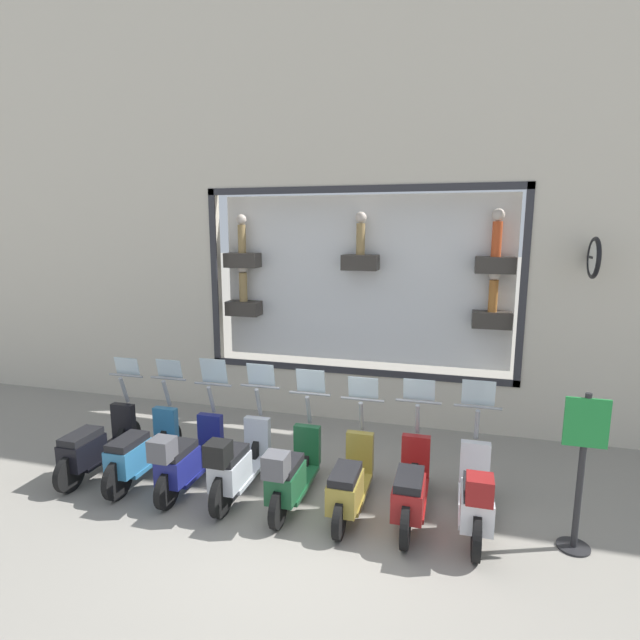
# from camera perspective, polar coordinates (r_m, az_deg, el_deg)

# --- Properties ---
(ground_plane) EXTENTS (120.00, 120.00, 0.00)m
(ground_plane) POSITION_cam_1_polar(r_m,az_deg,el_deg) (6.65, -2.42, -21.98)
(ground_plane) COLOR gray
(building_facade) EXTENTS (1.24, 36.00, 9.59)m
(building_facade) POSITION_cam_1_polar(r_m,az_deg,el_deg) (9.19, 4.66, 18.86)
(building_facade) COLOR beige
(building_facade) RESTS_ON ground_plane
(scooter_white_0) EXTENTS (1.81, 0.61, 1.63)m
(scooter_white_0) POSITION_cam_1_polar(r_m,az_deg,el_deg) (6.45, 17.41, -18.59)
(scooter_white_0) COLOR black
(scooter_white_0) RESTS_ON ground_plane
(scooter_red_1) EXTENTS (1.81, 0.60, 1.58)m
(scooter_red_1) POSITION_cam_1_polar(r_m,az_deg,el_deg) (6.53, 10.34, -18.31)
(scooter_red_1) COLOR black
(scooter_red_1) RESTS_ON ground_plane
(scooter_olive_2) EXTENTS (1.79, 0.60, 1.54)m
(scooter_olive_2) POSITION_cam_1_polar(r_m,az_deg,el_deg) (6.63, 3.43, -17.95)
(scooter_olive_2) COLOR black
(scooter_olive_2) RESTS_ON ground_plane
(scooter_green_3) EXTENTS (1.79, 0.60, 1.60)m
(scooter_green_3) POSITION_cam_1_polar(r_m,az_deg,el_deg) (6.73, -3.30, -16.96)
(scooter_green_3) COLOR black
(scooter_green_3) RESTS_ON ground_plane
(scooter_silver_4) EXTENTS (1.81, 0.60, 1.62)m
(scooter_silver_4) POSITION_cam_1_polar(r_m,az_deg,el_deg) (6.99, -9.41, -15.77)
(scooter_silver_4) COLOR black
(scooter_silver_4) RESTS_ON ground_plane
(scooter_navy_5) EXTENTS (1.80, 0.61, 1.64)m
(scooter_navy_5) POSITION_cam_1_polar(r_m,az_deg,el_deg) (7.32, -15.03, -14.90)
(scooter_navy_5) COLOR black
(scooter_navy_5) RESTS_ON ground_plane
(scooter_teal_6) EXTENTS (1.81, 0.61, 1.57)m
(scooter_teal_6) POSITION_cam_1_polar(r_m,az_deg,el_deg) (7.77, -19.76, -13.85)
(scooter_teal_6) COLOR black
(scooter_teal_6) RESTS_ON ground_plane
(scooter_black_7) EXTENTS (1.80, 0.61, 1.55)m
(scooter_black_7) POSITION_cam_1_polar(r_m,az_deg,el_deg) (8.21, -24.22, -12.90)
(scooter_black_7) COLOR black
(scooter_black_7) RESTS_ON ground_plane
(shop_sign_post) EXTENTS (0.36, 0.45, 1.83)m
(shop_sign_post) POSITION_cam_1_polar(r_m,az_deg,el_deg) (6.37, 27.73, -14.58)
(shop_sign_post) COLOR #232326
(shop_sign_post) RESTS_ON ground_plane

